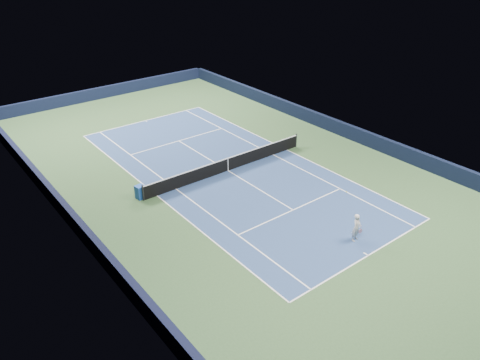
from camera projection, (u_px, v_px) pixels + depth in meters
ground at (228, 171)px, 31.90m from camera, size 40.00×40.00×0.00m
wall_far at (106, 92)px, 45.36m from camera, size 22.00×0.35×1.10m
wall_right at (336, 126)px, 37.50m from camera, size 0.35×40.00×1.10m
wall_left at (71, 217)px, 25.78m from camera, size 0.35×40.00×1.10m
court_surface at (228, 171)px, 31.90m from camera, size 10.97×23.77×0.01m
baseline_far at (145, 121)px, 40.12m from camera, size 10.97×0.08×0.00m
baseline_near at (368, 255)px, 23.68m from camera, size 10.97×0.08×0.00m
sideline_doubles_right at (287, 150)px, 34.87m from camera, size 0.08×23.77×0.00m
sideline_doubles_left at (157, 196)px, 28.93m from camera, size 0.08×23.77×0.00m
sideline_singles_right at (273, 155)px, 34.13m from camera, size 0.08×23.77×0.00m
sideline_singles_left at (176, 189)px, 29.67m from camera, size 0.08×23.77×0.00m
service_line_far at (179, 141)px, 36.33m from camera, size 8.23×0.08×0.00m
service_line_near at (293, 210)px, 27.47m from camera, size 8.23×0.08×0.00m
center_service_line at (228, 171)px, 31.90m from camera, size 0.08×12.80×0.00m
center_mark_far at (146, 121)px, 40.02m from camera, size 0.08×0.30×0.00m
center_mark_near at (366, 254)px, 23.78m from camera, size 0.08×0.30×0.00m
tennis_net at (228, 164)px, 31.66m from camera, size 12.90×0.10×1.07m
sponsor_cube at (140, 192)px, 28.49m from camera, size 0.59×0.54×0.86m
tennis_player at (356, 227)px, 24.49m from camera, size 0.78×1.28×2.49m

